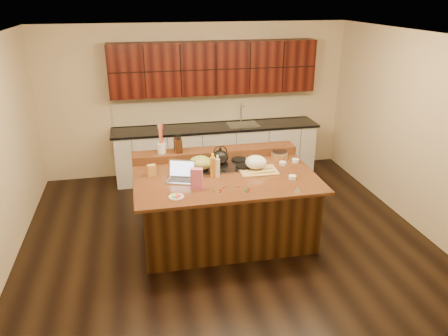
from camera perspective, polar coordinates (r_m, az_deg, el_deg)
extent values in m
cube|color=black|center=(6.22, 0.10, -8.79)|extent=(5.50, 5.00, 0.01)
cube|color=silver|center=(5.36, 0.11, 16.95)|extent=(5.50, 5.00, 0.01)
cube|color=beige|center=(8.02, -3.64, 8.81)|extent=(5.50, 0.01, 2.70)
cube|color=beige|center=(3.46, 8.85, -10.27)|extent=(5.50, 0.01, 2.70)
cube|color=beige|center=(6.74, 23.74, 4.41)|extent=(0.01, 5.00, 2.70)
cube|color=black|center=(6.00, 0.10, -5.14)|extent=(2.22, 1.42, 0.88)
cube|color=black|center=(5.80, 0.10, -1.10)|extent=(2.40, 1.60, 0.04)
cube|color=black|center=(6.41, -1.19, 1.97)|extent=(2.40, 0.30, 0.12)
cube|color=gray|center=(6.06, -0.48, 0.21)|extent=(0.92, 0.52, 0.02)
cylinder|color=black|center=(6.13, -3.48, 0.64)|extent=(0.22, 0.22, 0.03)
cylinder|color=black|center=(6.24, 1.98, 1.05)|extent=(0.22, 0.22, 0.03)
cylinder|color=black|center=(5.89, -3.10, -0.27)|extent=(0.22, 0.22, 0.03)
cylinder|color=black|center=(6.00, 2.57, 0.18)|extent=(0.22, 0.22, 0.03)
cylinder|color=black|center=(6.06, -0.48, 0.41)|extent=(0.22, 0.22, 0.03)
cube|color=silver|center=(8.00, -1.01, 2.10)|extent=(3.60, 0.62, 0.90)
cube|color=black|center=(7.85, -1.03, 5.33)|extent=(3.70, 0.66, 0.04)
cube|color=gray|center=(7.95, 2.53, 5.64)|extent=(0.55, 0.42, 0.01)
cylinder|color=gray|center=(8.07, 2.23, 7.25)|extent=(0.02, 0.02, 0.36)
cube|color=black|center=(7.77, -1.30, 12.94)|extent=(3.60, 0.34, 0.90)
cube|color=beige|center=(8.07, -1.46, 7.85)|extent=(3.60, 0.03, 0.50)
ellipsoid|color=black|center=(6.01, -0.49, 1.44)|extent=(0.27, 0.27, 0.20)
ellipsoid|color=olive|center=(5.85, -3.12, 0.68)|extent=(0.33, 0.33, 0.17)
cube|color=#B7B7BC|center=(5.63, -5.73, -1.65)|extent=(0.40, 0.34, 0.02)
cube|color=black|center=(5.63, -5.74, -1.55)|extent=(0.32, 0.23, 0.00)
cube|color=#B7B7BC|center=(5.69, -5.51, -0.06)|extent=(0.35, 0.18, 0.22)
cube|color=silver|center=(5.69, -5.53, -0.08)|extent=(0.31, 0.16, 0.19)
cylinder|color=orange|center=(5.70, -1.48, 0.12)|extent=(0.09, 0.09, 0.27)
cylinder|color=silver|center=(5.69, -0.85, 0.01)|extent=(0.08, 0.08, 0.25)
cube|color=tan|center=(5.91, 4.52, -0.39)|extent=(0.51, 0.38, 0.02)
ellipsoid|color=white|center=(5.93, 4.18, 0.77)|extent=(0.29, 0.29, 0.18)
cube|color=#EDD872|center=(5.77, 3.98, -0.66)|extent=(0.11, 0.03, 0.03)
cube|color=#EDD872|center=(5.80, 5.02, -0.57)|extent=(0.11, 0.03, 0.03)
cube|color=#EDD872|center=(5.83, 6.05, -0.49)|extent=(0.11, 0.03, 0.03)
cylinder|color=gray|center=(5.92, 5.59, -0.22)|extent=(0.19, 0.08, 0.01)
cylinder|color=white|center=(5.74, 8.92, -1.20)|extent=(0.11, 0.11, 0.04)
cylinder|color=white|center=(6.31, 9.31, 0.96)|extent=(0.11, 0.11, 0.04)
cylinder|color=white|center=(6.18, 7.66, 0.61)|extent=(0.12, 0.12, 0.04)
cylinder|color=#996B3F|center=(6.39, 7.25, 1.59)|extent=(0.30, 0.30, 0.09)
cone|color=silver|center=(5.39, 9.56, -2.67)|extent=(0.10, 0.10, 0.07)
cube|color=pink|center=(5.34, -3.59, -1.44)|extent=(0.16, 0.12, 0.27)
cylinder|color=white|center=(5.21, -6.25, -3.75)|extent=(0.23, 0.23, 0.01)
cube|color=#C08644|center=(5.83, -9.43, -0.29)|extent=(0.12, 0.10, 0.15)
cylinder|color=white|center=(6.28, -8.15, 2.57)|extent=(0.13, 0.13, 0.14)
cube|color=black|center=(6.29, -6.03, 2.97)|extent=(0.11, 0.17, 0.20)
ellipsoid|color=red|center=(5.38, 3.41, -2.72)|extent=(0.02, 0.02, 0.02)
ellipsoid|color=#198C26|center=(5.41, 3.12, -2.59)|extent=(0.02, 0.02, 0.02)
ellipsoid|color=red|center=(5.42, 0.00, -2.51)|extent=(0.02, 0.02, 0.02)
ellipsoid|color=#198C26|center=(5.36, 2.91, -2.81)|extent=(0.02, 0.02, 0.02)
ellipsoid|color=red|center=(5.44, 2.02, -2.40)|extent=(0.02, 0.02, 0.02)
ellipsoid|color=#198C26|center=(5.44, 1.45, -2.39)|extent=(0.02, 0.02, 0.02)
ellipsoid|color=red|center=(5.29, -0.52, -3.14)|extent=(0.02, 0.02, 0.02)
ellipsoid|color=#198C26|center=(5.31, -1.41, -3.04)|extent=(0.02, 0.02, 0.02)
ellipsoid|color=red|center=(5.34, -0.35, -2.89)|extent=(0.02, 0.02, 0.02)
ellipsoid|color=#198C26|center=(5.31, 2.87, -3.05)|extent=(0.02, 0.02, 0.02)
ellipsoid|color=red|center=(5.35, 3.22, -2.88)|extent=(0.02, 0.02, 0.02)
ellipsoid|color=#198C26|center=(5.44, 0.20, -2.42)|extent=(0.02, 0.02, 0.02)
ellipsoid|color=red|center=(5.30, 3.14, -3.11)|extent=(0.02, 0.02, 0.02)
ellipsoid|color=#198C26|center=(5.34, 2.75, -2.93)|extent=(0.02, 0.02, 0.02)
ellipsoid|color=red|center=(5.36, -0.51, -2.81)|extent=(0.02, 0.02, 0.02)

